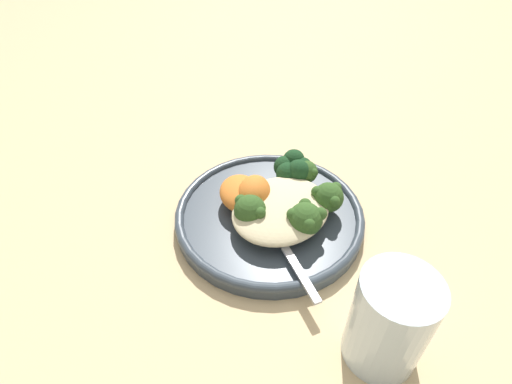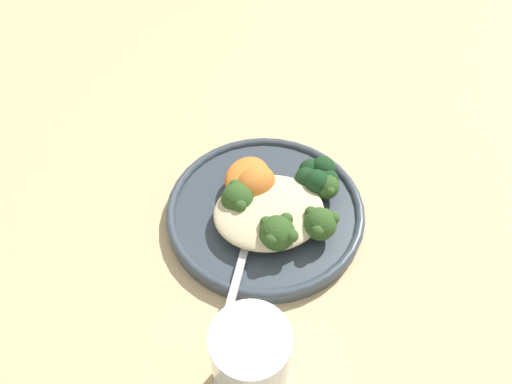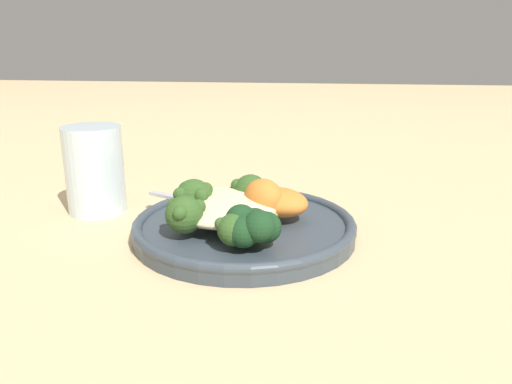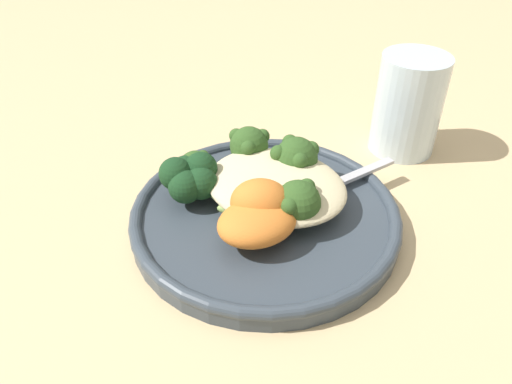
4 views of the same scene
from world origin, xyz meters
The scene contains 12 objects.
ground_plane centered at (0.00, 0.00, 0.00)m, with size 4.00×4.00×0.00m, color #D6B784.
plate centered at (0.00, -0.02, 0.01)m, with size 0.25×0.25×0.02m.
quinoa_mound centered at (0.00, 0.00, 0.03)m, with size 0.13×0.11×0.03m, color beige.
broccoli_stalk_0 centered at (0.03, -0.02, 0.04)m, with size 0.08×0.06×0.04m.
broccoli_stalk_1 centered at (0.00, 0.03, 0.04)m, with size 0.04×0.12×0.04m.
broccoli_stalk_2 centered at (-0.05, 0.02, 0.04)m, with size 0.08×0.12×0.04m.
broccoli_stalk_3 centered at (-0.06, -0.03, 0.03)m, with size 0.11×0.06×0.03m.
sweet_potato_chunk_0 centered at (0.01, -0.06, 0.04)m, with size 0.07×0.05×0.03m, color orange.
sweet_potato_chunk_1 centered at (0.01, -0.04, 0.04)m, with size 0.05×0.04×0.04m, color orange.
kale_tuft centered at (-0.07, -0.04, 0.04)m, with size 0.05×0.06×0.04m.
spoon centered at (0.03, 0.03, 0.03)m, with size 0.07×0.12×0.01m.
water_glass centered at (0.06, 0.18, 0.05)m, with size 0.07×0.07×0.11m, color silver.
Camera 4 is at (0.18, -0.32, 0.31)m, focal length 35.00 mm.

